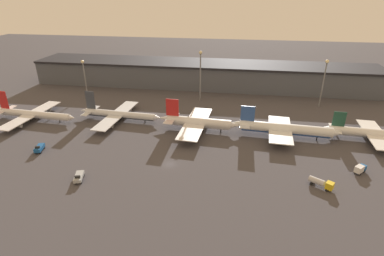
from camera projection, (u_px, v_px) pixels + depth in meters
The scene contains 14 objects.
ground at pixel (169, 164), 107.99m from camera, with size 600.00×600.00×0.00m, color #423F44.
terminal_building at pixel (203, 74), 192.27m from camera, with size 216.00×28.58×15.18m.
airplane_0 at pixel (33, 114), 143.32m from camera, with size 44.24×37.05×13.37m.
airplane_1 at pixel (119, 114), 143.04m from camera, with size 41.91×37.46×13.47m.
airplane_2 at pixel (198, 122), 132.60m from camera, with size 36.93×36.57×13.71m.
airplane_3 at pixel (284, 129), 126.25m from camera, with size 46.39×28.52×12.72m.
airplane_4 at pixel (380, 134), 123.14m from camera, with size 47.66×29.66×11.55m.
service_vehicle_0 at pixel (321, 183), 94.79m from camera, with size 7.49×5.87×2.94m.
service_vehicle_1 at pixel (39, 148), 116.10m from camera, with size 3.75×6.15×2.87m.
service_vehicle_2 at pixel (360, 169), 102.26m from camera, with size 4.94×5.04×2.92m.
service_vehicle_4 at pixel (79, 177), 98.56m from camera, with size 4.12×6.55×2.60m.
lamp_post_0 at pixel (84, 72), 173.53m from camera, with size 1.80×1.80×20.57m.
lamp_post_1 at pixel (200, 70), 162.21m from camera, with size 1.80×1.80×27.69m.
lamp_post_2 at pixel (324, 78), 153.68m from camera, with size 1.80×1.80×25.22m.
Camera 1 is at (22.50, -89.91, 57.52)m, focal length 28.00 mm.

